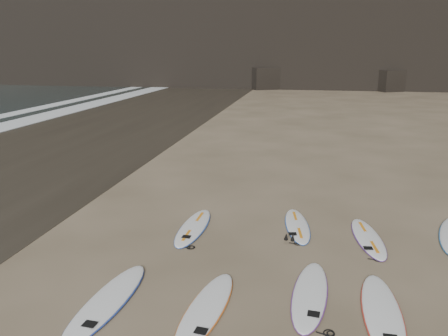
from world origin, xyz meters
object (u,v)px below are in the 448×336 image
object	(u,v)px
surfboard_0	(108,300)
surfboard_7	(368,238)
surfboard_3	(382,313)
surfboard_5	(193,227)
surfboard_2	(310,294)
surfboard_1	(206,308)
surfboard_6	(297,225)

from	to	relation	value
surfboard_0	surfboard_7	distance (m)	6.33
surfboard_0	surfboard_3	xyz separation A→B (m)	(4.90, 0.56, -0.00)
surfboard_0	surfboard_3	world-z (taller)	surfboard_0
surfboard_0	surfboard_5	distance (m)	3.71
surfboard_2	surfboard_1	bearing A→B (deg)	-150.68
surfboard_1	surfboard_7	xyz separation A→B (m)	(3.22, 3.69, -0.00)
surfboard_2	surfboard_5	world-z (taller)	same
surfboard_3	surfboard_0	bearing A→B (deg)	-172.59
surfboard_0	surfboard_3	size ratio (longest dim) A/B	1.03
surfboard_5	surfboard_2	bearing A→B (deg)	-41.10
surfboard_3	surfboard_6	world-z (taller)	surfboard_3
surfboard_3	surfboard_7	world-z (taller)	surfboard_3
surfboard_5	surfboard_0	bearing A→B (deg)	-99.34
surfboard_0	surfboard_2	xyz separation A→B (m)	(3.66, 0.95, -0.00)
surfboard_5	surfboard_6	size ratio (longest dim) A/B	1.08
surfboard_2	surfboard_6	bearing A→B (deg)	100.64
surfboard_6	surfboard_5	bearing A→B (deg)	-175.00
surfboard_3	surfboard_5	xyz separation A→B (m)	(-4.23, 3.09, -0.00)
surfboard_0	surfboard_1	size ratio (longest dim) A/B	1.09
surfboard_2	surfboard_5	bearing A→B (deg)	142.76
surfboard_1	surfboard_7	distance (m)	4.89
surfboard_6	surfboard_7	bearing A→B (deg)	-23.38
surfboard_1	surfboard_5	world-z (taller)	same
surfboard_6	surfboard_7	size ratio (longest dim) A/B	0.97
surfboard_0	surfboard_6	distance (m)	5.41
surfboard_3	surfboard_5	size ratio (longest dim) A/B	1.05
surfboard_1	surfboard_6	distance (m)	4.41
surfboard_6	surfboard_3	bearing A→B (deg)	-75.24
surfboard_3	surfboard_5	world-z (taller)	surfboard_3
surfboard_1	surfboard_7	bearing A→B (deg)	55.19
surfboard_2	surfboard_6	size ratio (longest dim) A/B	1.08
surfboard_0	surfboard_5	world-z (taller)	surfboard_0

